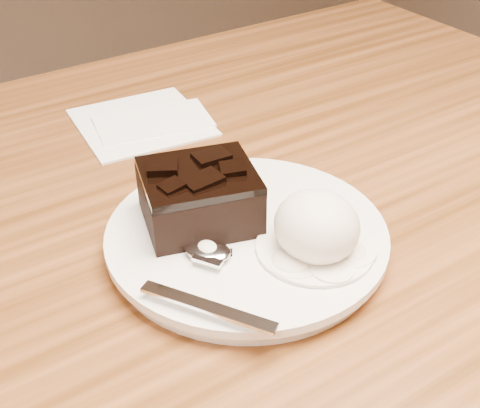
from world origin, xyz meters
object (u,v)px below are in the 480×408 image
brownie (199,200)px  spoon (207,252)px  plate (247,239)px  napkin (141,121)px  ice_cream_scoop (317,226)px

brownie → spoon: brownie is taller
plate → napkin: plate is taller
ice_cream_scoop → spoon: ice_cream_scoop is taller
plate → ice_cream_scoop: ice_cream_scoop is taller
brownie → ice_cream_scoop: (0.06, -0.09, 0.00)m
spoon → napkin: bearing=43.3°
plate → napkin: bearing=83.6°
brownie → napkin: 0.23m
brownie → spoon: (-0.02, -0.04, -0.02)m
ice_cream_scoop → spoon: 0.09m
spoon → napkin: 0.28m
ice_cream_scoop → napkin: ice_cream_scoop is taller
napkin → spoon: bearing=-105.5°
brownie → napkin: size_ratio=0.67×
ice_cream_scoop → spoon: bearing=151.8°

